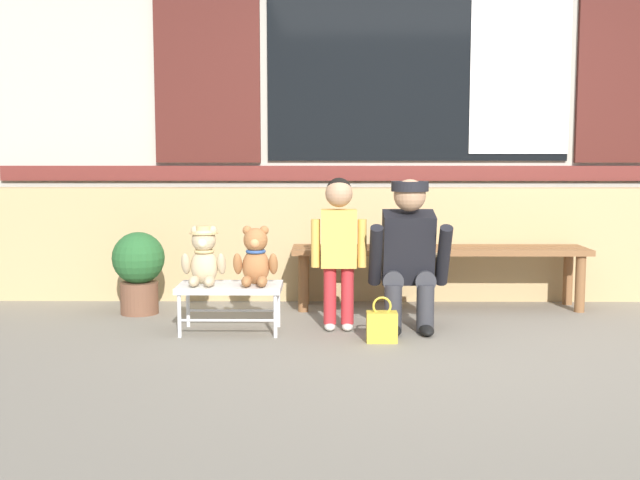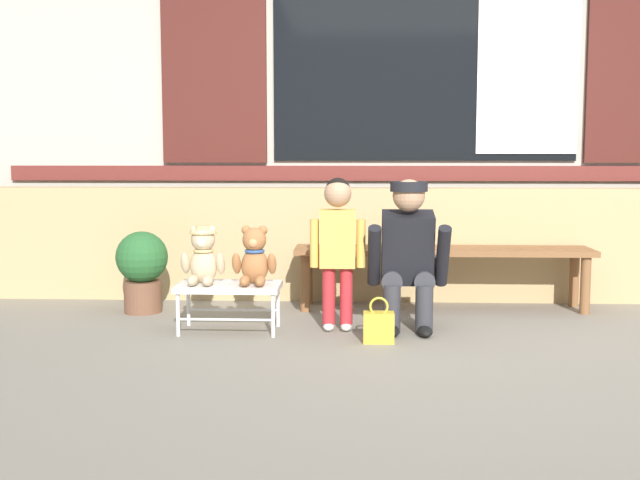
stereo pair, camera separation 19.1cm
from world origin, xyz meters
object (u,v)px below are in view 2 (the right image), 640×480
wooden_bench_long (442,257)px  handbag_on_ground (379,326)px  adult_crouching (409,254)px  potted_plant (142,267)px  small_display_bench (229,289)px  teddy_bear_with_hat (203,256)px  teddy_bear_plain (254,258)px  child_standing (338,237)px

wooden_bench_long → handbag_on_ground: 1.18m
adult_crouching → potted_plant: 1.89m
handbag_on_ground → potted_plant: (-1.63, 0.82, 0.23)m
small_display_bench → teddy_bear_with_hat: 0.26m
potted_plant → wooden_bench_long: bearing=6.0°
teddy_bear_with_hat → teddy_bear_plain: bearing=-0.1°
teddy_bear_with_hat → potted_plant: 0.79m
small_display_bench → handbag_on_ground: 0.97m
teddy_bear_with_hat → handbag_on_ground: size_ratio=1.34×
small_display_bench → teddy_bear_plain: (0.16, 0.00, 0.20)m
teddy_bear_with_hat → handbag_on_ground: teddy_bear_with_hat is taller
potted_plant → adult_crouching: bearing=-14.7°
child_standing → handbag_on_ground: size_ratio=3.52×
teddy_bear_plain → adult_crouching: bearing=5.0°
wooden_bench_long → small_display_bench: bearing=-150.8°
teddy_bear_plain → handbag_on_ground: size_ratio=1.34×
teddy_bear_with_hat → adult_crouching: bearing=3.7°
teddy_bear_with_hat → child_standing: bearing=4.2°
wooden_bench_long → adult_crouching: size_ratio=2.21×
adult_crouching → handbag_on_ground: 0.55m
small_display_bench → potted_plant: potted_plant is taller
potted_plant → teddy_bear_plain: bearing=-33.1°
teddy_bear_with_hat → child_standing: (0.83, 0.06, 0.12)m
teddy_bear_plain → child_standing: child_standing is taller
handbag_on_ground → teddy_bear_with_hat: bearing=166.7°
child_standing → adult_crouching: child_standing is taller
child_standing → handbag_on_ground: child_standing is taller
handbag_on_ground → potted_plant: bearing=153.3°
adult_crouching → teddy_bear_plain: bearing=-175.0°
small_display_bench → teddy_bear_plain: teddy_bear_plain is taller
child_standing → handbag_on_ground: (0.25, -0.32, -0.50)m
wooden_bench_long → handbag_on_ground: bearing=-114.8°
small_display_bench → child_standing: child_standing is taller
teddy_bear_plain → potted_plant: size_ratio=0.64×
wooden_bench_long → handbag_on_ground: wooden_bench_long is taller
wooden_bench_long → potted_plant: bearing=-174.0°
teddy_bear_plain → small_display_bench: bearing=-179.5°
small_display_bench → teddy_bear_with_hat: teddy_bear_with_hat is taller
small_display_bench → potted_plant: bearing=141.2°
adult_crouching → small_display_bench: bearing=-175.7°
handbag_on_ground → adult_crouching: bearing=59.9°
teddy_bear_with_hat → wooden_bench_long: bearing=26.6°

